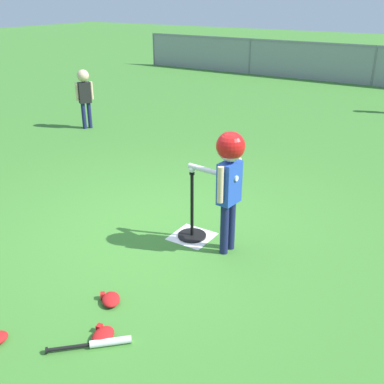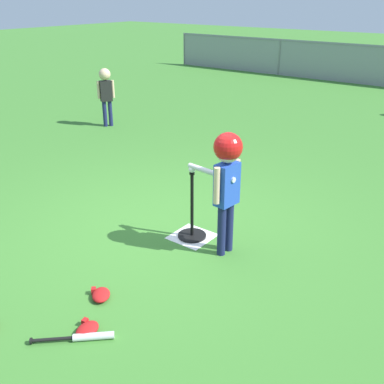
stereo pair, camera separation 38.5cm
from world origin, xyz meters
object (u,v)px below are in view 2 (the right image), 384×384
at_px(batter_child, 227,170).
at_px(fielder_near_left, 106,89).
at_px(batting_tee, 192,226).
at_px(baseball_on_tee, 192,169).
at_px(spare_bat_silver, 85,337).
at_px(glove_by_plate, 101,295).
at_px(glove_tossed_aside, 87,329).

bearing_deg(batter_child, fielder_near_left, 150.06).
xyz_separation_m(batting_tee, baseball_on_tee, (0.00, -0.00, 0.68)).
bearing_deg(batting_tee, batter_child, -5.80).
distance_m(fielder_near_left, spare_bat_silver, 6.40).
xyz_separation_m(batter_child, fielder_near_left, (-4.66, 2.68, -0.18)).
height_order(batter_child, fielder_near_left, batter_child).
bearing_deg(batting_tee, glove_by_plate, -88.78).
relative_size(batter_child, glove_by_plate, 4.84).
distance_m(batter_child, glove_tossed_aside, 1.95).
xyz_separation_m(batter_child, spare_bat_silver, (-0.13, -1.79, -0.90)).
bearing_deg(glove_tossed_aside, batter_child, 84.06).
bearing_deg(batting_tee, spare_bat_silver, -79.58).
bearing_deg(fielder_near_left, glove_tossed_aside, -44.52).
distance_m(baseball_on_tee, glove_by_plate, 1.59).
distance_m(spare_bat_silver, glove_by_plate, 0.54).
xyz_separation_m(batter_child, glove_by_plate, (-0.44, -1.34, -0.90)).
bearing_deg(spare_bat_silver, glove_by_plate, 124.65).
xyz_separation_m(spare_bat_silver, glove_by_plate, (-0.31, 0.45, 0.01)).
relative_size(glove_by_plate, glove_tossed_aside, 1.09).
bearing_deg(spare_bat_silver, baseball_on_tee, 100.42).
relative_size(baseball_on_tee, glove_tossed_aside, 0.30).
bearing_deg(fielder_near_left, batter_child, -29.94).
height_order(batting_tee, glove_by_plate, batting_tee).
relative_size(fielder_near_left, spare_bat_silver, 2.29).
distance_m(batting_tee, glove_by_plate, 1.39).
height_order(fielder_near_left, glove_tossed_aside, fielder_near_left).
bearing_deg(spare_bat_silver, batter_child, 85.85).
height_order(baseball_on_tee, glove_tossed_aside, baseball_on_tee).
distance_m(baseball_on_tee, glove_tossed_aside, 1.95).
xyz_separation_m(fielder_near_left, spare_bat_silver, (4.53, -4.47, -0.72)).
relative_size(baseball_on_tee, spare_bat_silver, 0.15).
distance_m(fielder_near_left, glove_by_plate, 5.87).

